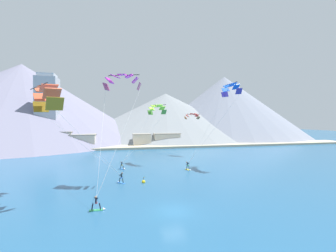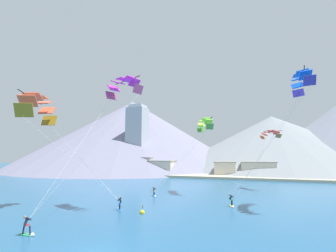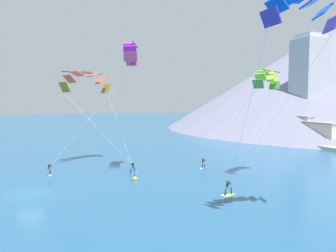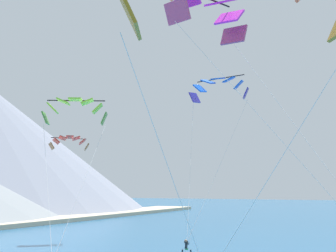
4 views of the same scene
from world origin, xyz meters
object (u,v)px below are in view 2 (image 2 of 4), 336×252
at_px(parafoil_kite_far_left, 301,81).
at_px(race_marker_buoy, 142,212).
at_px(kitesurfer_far_left, 232,203).
at_px(parafoil_kite_mid_center, 205,124).
at_px(kitesurfer_mid_center, 154,194).
at_px(parafoil_kite_distant_high_outer, 270,133).
at_px(kitesurfer_near_lead, 28,229).
at_px(parafoil_kite_near_lead, 123,86).
at_px(kitesurfer_near_trail, 120,206).
at_px(parafoil_kite_near_trail, 38,106).

relative_size(parafoil_kite_far_left, race_marker_buoy, 15.80).
relative_size(kitesurfer_far_left, parafoil_kite_mid_center, 0.15).
bearing_deg(kitesurfer_mid_center, parafoil_kite_distant_high_outer, 35.82).
bearing_deg(kitesurfer_far_left, kitesurfer_near_lead, -133.18).
height_order(parafoil_kite_near_lead, parafoil_kite_far_left, parafoil_kite_far_left).
bearing_deg(parafoil_kite_far_left, kitesurfer_mid_center, 171.47).
height_order(parafoil_kite_near_lead, parafoil_kite_distant_high_outer, parafoil_kite_near_lead).
distance_m(kitesurfer_mid_center, parafoil_kite_near_lead, 18.56).
bearing_deg(kitesurfer_near_trail, parafoil_kite_near_lead, -52.36).
height_order(kitesurfer_mid_center, race_marker_buoy, kitesurfer_mid_center).
bearing_deg(parafoil_kite_near_lead, parafoil_kite_mid_center, 61.81).
bearing_deg(kitesurfer_mid_center, parafoil_kite_mid_center, 30.90).
relative_size(kitesurfer_near_lead, kitesurfer_near_trail, 1.01).
bearing_deg(kitesurfer_far_left, parafoil_kite_far_left, 2.27).
xyz_separation_m(kitesurfer_near_lead, parafoil_kite_distant_high_outer, (22.64, 34.47, 10.63)).
xyz_separation_m(kitesurfer_far_left, race_marker_buoy, (-9.67, -7.06, -0.36)).
bearing_deg(parafoil_kite_near_trail, kitesurfer_near_lead, -40.68).
height_order(kitesurfer_near_trail, parafoil_kite_near_trail, parafoil_kite_near_trail).
relative_size(kitesurfer_near_lead, parafoil_kite_mid_center, 0.15).
xyz_separation_m(kitesurfer_near_trail, parafoil_kite_near_lead, (0.34, -0.44, 15.35)).
xyz_separation_m(parafoil_kite_near_trail, parafoil_kite_mid_center, (17.43, 19.47, -0.41)).
bearing_deg(parafoil_kite_near_lead, kitesurfer_far_left, 27.58).
height_order(kitesurfer_near_lead, parafoil_kite_distant_high_outer, parafoil_kite_distant_high_outer).
bearing_deg(kitesurfer_mid_center, kitesurfer_near_lead, -98.78).
height_order(parafoil_kite_near_trail, parafoil_kite_mid_center, parafoil_kite_near_trail).
bearing_deg(parafoil_kite_mid_center, kitesurfer_far_left, -59.87).
height_order(kitesurfer_mid_center, kitesurfer_far_left, kitesurfer_far_left).
height_order(kitesurfer_near_lead, race_marker_buoy, kitesurfer_near_lead).
distance_m(kitesurfer_near_lead, parafoil_kite_near_trail, 15.04).
bearing_deg(parafoil_kite_far_left, race_marker_buoy, -158.49).
bearing_deg(parafoil_kite_mid_center, parafoil_kite_near_trail, -131.83).
height_order(parafoil_kite_near_lead, parafoil_kite_near_trail, parafoil_kite_near_lead).
relative_size(kitesurfer_near_lead, race_marker_buoy, 1.73).
height_order(kitesurfer_far_left, parafoil_kite_near_trail, parafoil_kite_near_trail).
xyz_separation_m(kitesurfer_mid_center, parafoil_kite_near_trail, (-9.65, -14.82, 12.42)).
relative_size(parafoil_kite_mid_center, race_marker_buoy, 11.86).
bearing_deg(kitesurfer_near_trail, parafoil_kite_far_left, 16.53).
bearing_deg(kitesurfer_far_left, kitesurfer_near_trail, -154.55).
bearing_deg(parafoil_kite_distant_high_outer, kitesurfer_far_left, -111.31).
bearing_deg(kitesurfer_near_lead, parafoil_kite_mid_center, 66.44).
xyz_separation_m(parafoil_kite_distant_high_outer, race_marker_buoy, (-16.58, -24.76, -10.98)).
distance_m(kitesurfer_near_trail, race_marker_buoy, 3.61).
distance_m(kitesurfer_mid_center, parafoil_kite_mid_center, 15.05).
distance_m(parafoil_kite_mid_center, parafoil_kite_distant_high_outer, 15.08).
distance_m(parafoil_kite_near_lead, parafoil_kite_mid_center, 17.35).
distance_m(parafoil_kite_near_trail, parafoil_kite_mid_center, 26.14).
bearing_deg(race_marker_buoy, parafoil_kite_far_left, 21.51).
relative_size(kitesurfer_near_trail, race_marker_buoy, 1.71).
distance_m(kitesurfer_far_left, race_marker_buoy, 11.98).
bearing_deg(parafoil_kite_near_lead, parafoil_kite_far_left, 17.80).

